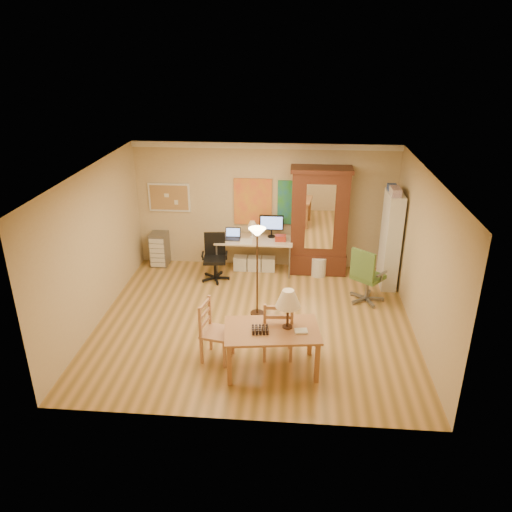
# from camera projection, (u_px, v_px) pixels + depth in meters

# --- Properties ---
(floor) EXTENTS (5.50, 5.50, 0.00)m
(floor) POSITION_uv_depth(u_px,v_px,m) (255.00, 322.00, 8.86)
(floor) COLOR olive
(floor) RESTS_ON ground
(crown_molding) EXTENTS (5.50, 0.08, 0.12)m
(crown_molding) POSITION_uv_depth(u_px,v_px,m) (265.00, 146.00, 10.05)
(crown_molding) COLOR white
(crown_molding) RESTS_ON floor
(corkboard) EXTENTS (0.90, 0.04, 0.62)m
(corkboard) POSITION_uv_depth(u_px,v_px,m) (169.00, 197.00, 10.67)
(corkboard) COLOR tan
(corkboard) RESTS_ON floor
(art_panel_left) EXTENTS (0.80, 0.04, 1.00)m
(art_panel_left) POSITION_uv_depth(u_px,v_px,m) (253.00, 202.00, 10.56)
(art_panel_left) COLOR gold
(art_panel_left) RESTS_ON floor
(art_panel_right) EXTENTS (0.75, 0.04, 0.95)m
(art_panel_right) POSITION_uv_depth(u_px,v_px,m) (295.00, 203.00, 10.49)
(art_panel_right) COLOR teal
(art_panel_right) RESTS_ON floor
(dining_table) EXTENTS (1.49, 1.01, 1.31)m
(dining_table) POSITION_uv_depth(u_px,v_px,m) (278.00, 321.00, 7.28)
(dining_table) COLOR #9C5E33
(dining_table) RESTS_ON floor
(ladder_chair_back) EXTENTS (0.50, 0.48, 1.01)m
(ladder_chair_back) POSITION_uv_depth(u_px,v_px,m) (278.00, 330.00, 7.71)
(ladder_chair_back) COLOR #B17750
(ladder_chair_back) RESTS_ON floor
(ladder_chair_left) EXTENTS (0.52, 0.53, 0.98)m
(ladder_chair_left) POSITION_uv_depth(u_px,v_px,m) (215.00, 333.00, 7.67)
(ladder_chair_left) COLOR #B17750
(ladder_chair_left) RESTS_ON floor
(torchiere_lamp) EXTENTS (0.30, 0.30, 1.66)m
(torchiere_lamp) POSITION_uv_depth(u_px,v_px,m) (257.00, 246.00, 8.58)
(torchiere_lamp) COLOR #402B19
(torchiere_lamp) RESTS_ON floor
(computer_desk) EXTENTS (1.62, 0.71, 1.23)m
(computer_desk) POSITION_uv_depth(u_px,v_px,m) (256.00, 251.00, 10.66)
(computer_desk) COLOR beige
(computer_desk) RESTS_ON floor
(office_chair_black) EXTENTS (0.60, 0.60, 0.97)m
(office_chair_black) POSITION_uv_depth(u_px,v_px,m) (215.00, 267.00, 10.35)
(office_chair_black) COLOR black
(office_chair_black) RESTS_ON floor
(office_chair_green) EXTENTS (0.71, 0.71, 1.11)m
(office_chair_green) POSITION_uv_depth(u_px,v_px,m) (366.00, 288.00, 9.43)
(office_chair_green) COLOR slate
(office_chair_green) RESTS_ON floor
(drawer_cart) EXTENTS (0.37, 0.44, 0.74)m
(drawer_cart) POSITION_uv_depth(u_px,v_px,m) (160.00, 249.00, 10.98)
(drawer_cart) COLOR slate
(drawer_cart) RESTS_ON floor
(armoire) EXTENTS (1.24, 0.59, 2.27)m
(armoire) POSITION_uv_depth(u_px,v_px,m) (319.00, 228.00, 10.42)
(armoire) COLOR #3E2011
(armoire) RESTS_ON floor
(bookshelf) EXTENTS (0.29, 0.77, 1.93)m
(bookshelf) POSITION_uv_depth(u_px,v_px,m) (390.00, 240.00, 9.86)
(bookshelf) COLOR white
(bookshelf) RESTS_ON floor
(wastebin) EXTENTS (0.33, 0.33, 0.41)m
(wastebin) POSITION_uv_depth(u_px,v_px,m) (319.00, 266.00, 10.53)
(wastebin) COLOR silver
(wastebin) RESTS_ON floor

